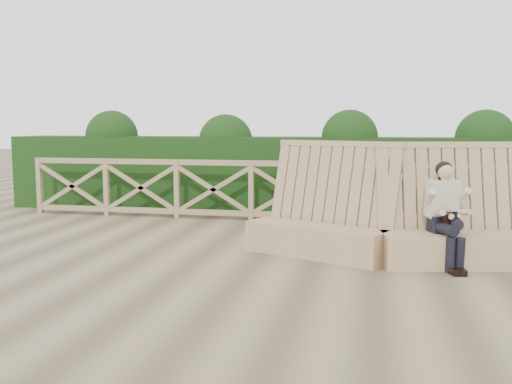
# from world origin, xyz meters

# --- Properties ---
(ground) EXTENTS (60.00, 60.00, 0.00)m
(ground) POSITION_xyz_m (0.00, 0.00, 0.00)
(ground) COLOR brown
(ground) RESTS_ON ground
(bench) EXTENTS (3.78, 1.46, 1.55)m
(bench) POSITION_xyz_m (1.65, 0.85, 0.39)
(bench) COLOR #957B55
(bench) RESTS_ON ground
(woman) EXTENTS (0.49, 0.83, 1.30)m
(woman) POSITION_xyz_m (2.35, 0.65, 0.70)
(woman) COLOR black
(woman) RESTS_ON ground
(guardrail) EXTENTS (10.10, 0.09, 1.10)m
(guardrail) POSITION_xyz_m (0.00, 3.50, 0.55)
(guardrail) COLOR #998559
(guardrail) RESTS_ON ground
(hedge) EXTENTS (12.00, 1.20, 1.50)m
(hedge) POSITION_xyz_m (0.00, 4.70, 0.75)
(hedge) COLOR black
(hedge) RESTS_ON ground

